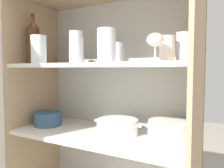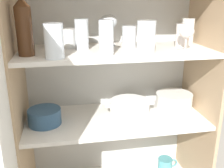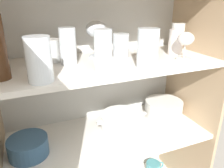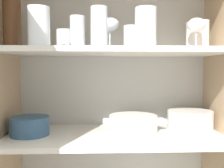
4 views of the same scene
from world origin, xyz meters
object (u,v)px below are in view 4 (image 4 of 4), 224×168
object	(u,v)px
plate_stack_white	(190,121)
casserole_dish	(133,124)
mixing_bowl_large	(30,125)
wine_bottle	(12,16)

from	to	relation	value
plate_stack_white	casserole_dish	xyz separation A→B (m)	(-0.26, -0.02, -0.01)
mixing_bowl_large	casserole_dish	world-z (taller)	mixing_bowl_large
wine_bottle	mixing_bowl_large	size ratio (longest dim) A/B	1.74
plate_stack_white	casserole_dish	distance (m)	0.26
wine_bottle	casserole_dish	bearing A→B (deg)	10.86
plate_stack_white	mixing_bowl_large	bearing A→B (deg)	-175.02
wine_bottle	casserole_dish	distance (m)	0.67
casserole_dish	plate_stack_white	bearing A→B (deg)	5.12
wine_bottle	casserole_dish	xyz separation A→B (m)	(0.49, 0.09, -0.45)
plate_stack_white	mixing_bowl_large	xyz separation A→B (m)	(-0.70, -0.06, -0.00)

